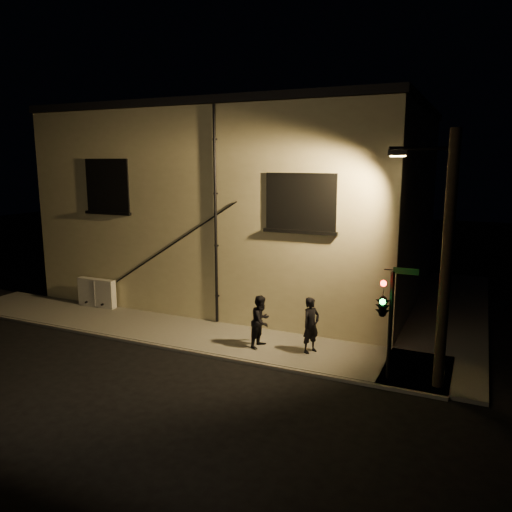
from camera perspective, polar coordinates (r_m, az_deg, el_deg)
The scene contains 8 objects.
ground at distance 16.82m, azimuth -3.89°, elevation -11.60°, with size 90.00×90.00×0.00m, color black.
sidewalk at distance 20.11m, azimuth 5.23°, elevation -7.64°, with size 21.00×16.00×0.12m.
building at distance 25.03m, azimuth -0.26°, elevation 6.21°, with size 16.20×12.23×8.80m.
utility_cabinet at distance 22.99m, azimuth -17.73°, elevation -4.00°, with size 1.87×0.32×1.23m, color silver.
pedestrian_a at distance 16.77m, azimuth 6.30°, elevation -7.85°, with size 0.68×0.45×1.87m, color black.
pedestrian_b at distance 17.18m, azimuth 0.59°, elevation -7.46°, with size 0.88×0.68×1.80m, color black.
traffic_signal at distance 14.77m, azimuth 14.37°, elevation -5.40°, with size 1.26×1.97×3.34m.
streetlamp_pole at distance 14.50m, azimuth 20.62°, elevation -0.05°, with size 2.03×1.39×7.25m.
Camera 1 is at (7.46, -13.65, 6.39)m, focal length 35.00 mm.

